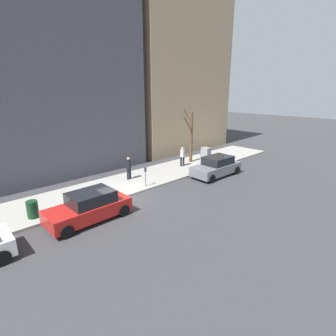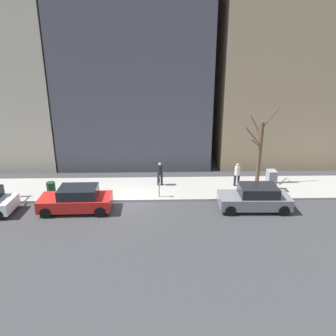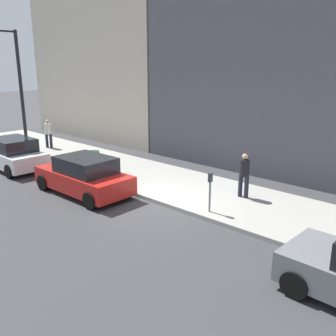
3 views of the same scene
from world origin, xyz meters
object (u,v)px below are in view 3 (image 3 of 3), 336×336
at_px(parked_car_red, 84,176).
at_px(parking_meter, 210,188).
at_px(pedestrian_far_corner, 48,132).
at_px(pedestrian_midblock, 244,173).
at_px(trash_bin, 94,161).
at_px(streetlamp, 16,82).
at_px(parked_car_white, 12,154).

relative_size(parked_car_red, parking_meter, 3.13).
bearing_deg(pedestrian_far_corner, parking_meter, -47.43).
bearing_deg(pedestrian_far_corner, parked_car_red, -61.80).
relative_size(parking_meter, pedestrian_far_corner, 0.81).
xyz_separation_m(parking_meter, pedestrian_midblock, (2.01, -0.06, 0.11)).
bearing_deg(trash_bin, parking_meter, -93.66).
bearing_deg(parked_car_red, trash_bin, 45.67).
relative_size(streetlamp, pedestrian_far_corner, 3.92).
height_order(parking_meter, streetlamp, streetlamp).
xyz_separation_m(streetlamp, trash_bin, (0.62, -5.72, -3.42)).
bearing_deg(pedestrian_midblock, parked_car_red, 25.15).
bearing_deg(pedestrian_far_corner, pedestrian_midblock, -38.59).
height_order(parked_car_red, parked_car_white, same).
height_order(parked_car_white, streetlamp, streetlamp).
distance_m(parking_meter, streetlamp, 13.12).
bearing_deg(parking_meter, parked_car_red, 107.57).
relative_size(parked_car_red, streetlamp, 0.65).
distance_m(parked_car_white, pedestrian_far_corner, 4.09).
distance_m(parked_car_white, pedestrian_midblock, 11.31).
height_order(parking_meter, pedestrian_midblock, pedestrian_midblock).
bearing_deg(parked_car_white, parked_car_red, -87.16).
xyz_separation_m(trash_bin, pedestrian_midblock, (1.56, -7.10, 0.49)).
bearing_deg(trash_bin, parked_car_red, -133.41).
bearing_deg(trash_bin, parked_car_white, 121.72).
distance_m(parking_meter, pedestrian_midblock, 2.01).
bearing_deg(parked_car_red, parked_car_white, 90.98).
height_order(trash_bin, pedestrian_midblock, pedestrian_midblock).
height_order(parked_car_red, pedestrian_far_corner, pedestrian_far_corner).
xyz_separation_m(parked_car_white, streetlamp, (1.58, 2.17, 3.28)).
xyz_separation_m(parked_car_white, pedestrian_midblock, (3.76, -10.66, 0.35)).
bearing_deg(pedestrian_midblock, pedestrian_far_corner, -8.57).
bearing_deg(parked_car_red, pedestrian_far_corner, 67.76).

